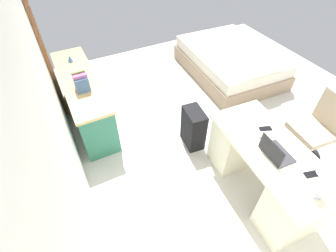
{
  "coord_description": "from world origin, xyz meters",
  "views": [
    {
      "loc": [
        -2.11,
        1.93,
        2.7
      ],
      "look_at": [
        -0.23,
        0.97,
        0.6
      ],
      "focal_mm": 26.92,
      "sensor_mm": 36.0,
      "label": 1
    }
  ],
  "objects_px": {
    "desk": "(264,170)",
    "laptop": "(275,152)",
    "office_chair": "(315,132)",
    "credenza": "(85,99)",
    "computer_mouse": "(261,135)",
    "figurine_small": "(70,58)",
    "cell_phone_by_mouse": "(265,129)",
    "desk_lamp": "(324,174)",
    "suitcase_black": "(193,128)",
    "cell_phone_near_laptop": "(311,174)",
    "bed": "(230,62)"
  },
  "relations": [
    {
      "from": "bed",
      "to": "suitcase_black",
      "type": "bearing_deg",
      "value": 128.26
    },
    {
      "from": "cell_phone_near_laptop",
      "to": "laptop",
      "type": "bearing_deg",
      "value": 39.26
    },
    {
      "from": "cell_phone_by_mouse",
      "to": "figurine_small",
      "type": "height_order",
      "value": "figurine_small"
    },
    {
      "from": "suitcase_black",
      "to": "laptop",
      "type": "bearing_deg",
      "value": -160.61
    },
    {
      "from": "desk",
      "to": "suitcase_black",
      "type": "distance_m",
      "value": 1.05
    },
    {
      "from": "desk",
      "to": "credenza",
      "type": "height_order",
      "value": "desk"
    },
    {
      "from": "office_chair",
      "to": "laptop",
      "type": "xyz_separation_m",
      "value": [
        -0.19,
        1.0,
        0.37
      ]
    },
    {
      "from": "credenza",
      "to": "suitcase_black",
      "type": "bearing_deg",
      "value": -135.51
    },
    {
      "from": "cell_phone_by_mouse",
      "to": "office_chair",
      "type": "bearing_deg",
      "value": -78.3
    },
    {
      "from": "cell_phone_by_mouse",
      "to": "desk_lamp",
      "type": "relative_size",
      "value": 0.39
    },
    {
      "from": "figurine_small",
      "to": "credenza",
      "type": "bearing_deg",
      "value": -179.82
    },
    {
      "from": "office_chair",
      "to": "bed",
      "type": "distance_m",
      "value": 2.1
    },
    {
      "from": "cell_phone_by_mouse",
      "to": "suitcase_black",
      "type": "bearing_deg",
      "value": 50.55
    },
    {
      "from": "laptop",
      "to": "desk_lamp",
      "type": "distance_m",
      "value": 0.5
    },
    {
      "from": "desk_lamp",
      "to": "computer_mouse",
      "type": "bearing_deg",
      "value": -3.74
    },
    {
      "from": "computer_mouse",
      "to": "cell_phone_near_laptop",
      "type": "height_order",
      "value": "computer_mouse"
    },
    {
      "from": "suitcase_black",
      "to": "laptop",
      "type": "relative_size",
      "value": 1.78
    },
    {
      "from": "desk",
      "to": "cell_phone_by_mouse",
      "type": "height_order",
      "value": "cell_phone_by_mouse"
    },
    {
      "from": "desk",
      "to": "laptop",
      "type": "height_order",
      "value": "laptop"
    },
    {
      "from": "credenza",
      "to": "office_chair",
      "type": "bearing_deg",
      "value": -130.38
    },
    {
      "from": "suitcase_black",
      "to": "desk_lamp",
      "type": "relative_size",
      "value": 1.68
    },
    {
      "from": "suitcase_black",
      "to": "desk_lamp",
      "type": "bearing_deg",
      "value": -163.86
    },
    {
      "from": "credenza",
      "to": "computer_mouse",
      "type": "relative_size",
      "value": 18.0
    },
    {
      "from": "cell_phone_near_laptop",
      "to": "office_chair",
      "type": "bearing_deg",
      "value": -43.5
    },
    {
      "from": "laptop",
      "to": "figurine_small",
      "type": "bearing_deg",
      "value": 27.28
    },
    {
      "from": "cell_phone_near_laptop",
      "to": "cell_phone_by_mouse",
      "type": "distance_m",
      "value": 0.65
    },
    {
      "from": "desk_lamp",
      "to": "figurine_small",
      "type": "height_order",
      "value": "desk_lamp"
    },
    {
      "from": "office_chair",
      "to": "desk_lamp",
      "type": "height_order",
      "value": "desk_lamp"
    },
    {
      "from": "credenza",
      "to": "suitcase_black",
      "type": "xyz_separation_m",
      "value": [
        -1.18,
        -1.16,
        -0.08
      ]
    },
    {
      "from": "cell_phone_by_mouse",
      "to": "figurine_small",
      "type": "relative_size",
      "value": 1.24
    },
    {
      "from": "computer_mouse",
      "to": "laptop",
      "type": "bearing_deg",
      "value": 170.98
    },
    {
      "from": "cell_phone_near_laptop",
      "to": "bed",
      "type": "bearing_deg",
      "value": -8.78
    },
    {
      "from": "suitcase_black",
      "to": "cell_phone_near_laptop",
      "type": "distance_m",
      "value": 1.51
    },
    {
      "from": "cell_phone_near_laptop",
      "to": "cell_phone_by_mouse",
      "type": "height_order",
      "value": "same"
    },
    {
      "from": "credenza",
      "to": "desk_lamp",
      "type": "height_order",
      "value": "desk_lamp"
    },
    {
      "from": "cell_phone_near_laptop",
      "to": "desk_lamp",
      "type": "bearing_deg",
      "value": 146.36
    },
    {
      "from": "credenza",
      "to": "laptop",
      "type": "bearing_deg",
      "value": -147.89
    },
    {
      "from": "credenza",
      "to": "figurine_small",
      "type": "height_order",
      "value": "figurine_small"
    },
    {
      "from": "office_chair",
      "to": "suitcase_black",
      "type": "height_order",
      "value": "office_chair"
    },
    {
      "from": "laptop",
      "to": "cell_phone_by_mouse",
      "type": "height_order",
      "value": "laptop"
    },
    {
      "from": "desk",
      "to": "office_chair",
      "type": "bearing_deg",
      "value": -81.88
    },
    {
      "from": "laptop",
      "to": "computer_mouse",
      "type": "height_order",
      "value": "laptop"
    },
    {
      "from": "office_chair",
      "to": "desk_lamp",
      "type": "xyz_separation_m",
      "value": [
        -0.64,
        0.99,
        0.58
      ]
    },
    {
      "from": "office_chair",
      "to": "figurine_small",
      "type": "distance_m",
      "value": 3.52
    },
    {
      "from": "credenza",
      "to": "computer_mouse",
      "type": "xyz_separation_m",
      "value": [
        -1.99,
        -1.47,
        0.39
      ]
    },
    {
      "from": "figurine_small",
      "to": "desk",
      "type": "bearing_deg",
      "value": -151.27
    },
    {
      "from": "desk",
      "to": "desk_lamp",
      "type": "bearing_deg",
      "value": 175.28
    },
    {
      "from": "computer_mouse",
      "to": "cell_phone_by_mouse",
      "type": "bearing_deg",
      "value": -59.37
    },
    {
      "from": "computer_mouse",
      "to": "credenza",
      "type": "bearing_deg",
      "value": 40.85
    },
    {
      "from": "office_chair",
      "to": "laptop",
      "type": "bearing_deg",
      "value": 100.92
    }
  ]
}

